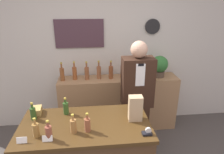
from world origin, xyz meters
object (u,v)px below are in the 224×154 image
object	(u,v)px
potted_plant	(159,65)
paper_bag	(135,108)
tape_dispenser	(147,132)
shopkeeper	(137,101)

from	to	relation	value
potted_plant	paper_bag	xyz separation A→B (m)	(-0.67, -1.25, -0.04)
potted_plant	tape_dispenser	xyz separation A→B (m)	(-0.61, -1.51, -0.15)
potted_plant	paper_bag	bearing A→B (deg)	-118.42
tape_dispenser	paper_bag	bearing A→B (deg)	103.47
shopkeeper	paper_bag	bearing A→B (deg)	-104.80
shopkeeper	tape_dispenser	bearing A→B (deg)	-96.75
paper_bag	shopkeeper	bearing A→B (deg)	75.20
tape_dispenser	shopkeeper	bearing A→B (deg)	83.25
shopkeeper	tape_dispenser	world-z (taller)	shopkeeper
potted_plant	tape_dispenser	bearing A→B (deg)	-112.14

